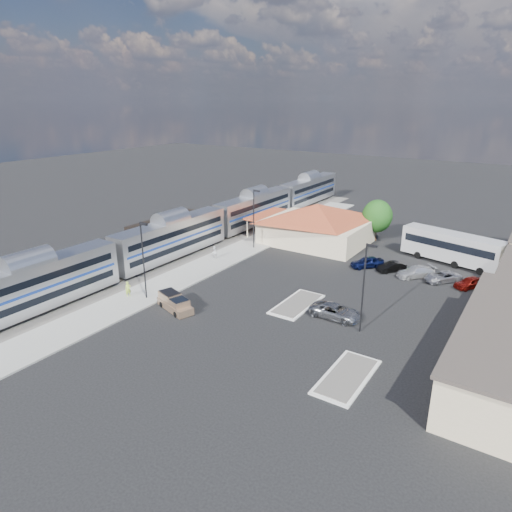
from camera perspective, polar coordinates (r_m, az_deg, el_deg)
The scene contains 23 objects.
ground at distance 50.96m, azimuth 0.10°, elevation -5.87°, with size 280.00×280.00×0.00m, color black.
railbed at distance 69.13m, azimuth -10.92°, elevation 0.66°, with size 16.00×100.00×0.12m, color #4C4944.
platform at distance 61.99m, azimuth -6.17°, elevation -1.23°, with size 5.50×92.00×0.18m, color gray.
passenger_train at distance 64.85m, azimuth -10.43°, elevation 2.07°, with size 3.00×104.00×5.55m.
freight_cars at distance 72.55m, azimuth -11.17°, elevation 3.07°, with size 2.80×46.00×4.00m.
station_depot at distance 71.80m, azimuth 7.56°, elevation 4.10°, with size 18.35×12.24×6.20m.
traffic_island_south at distance 50.65m, azimuth 5.16°, elevation -5.99°, with size 3.30×7.50×0.21m.
traffic_island_north at distance 39.07m, azimuth 11.31°, elevation -14.55°, with size 3.30×7.50×0.21m.
lamp_plat_s at distance 51.35m, azimuth -13.88°, elevation 0.16°, with size 1.08×0.25×9.00m.
lamp_plat_n at distance 67.52m, azimuth -0.22°, elevation 5.24°, with size 1.08×0.25×9.00m.
lamp_lot at distance 43.94m, azimuth 13.45°, elevation -3.05°, with size 1.08×0.25×9.00m.
tree_depot at distance 74.29m, azimuth 14.91°, elevation 4.83°, with size 4.71×4.71×6.63m.
pickup_truck at distance 49.72m, azimuth -10.08°, elevation -5.84°, with size 5.20×3.22×1.69m.
suv at distance 48.00m, azimuth 9.91°, elevation -6.84°, with size 2.47×5.36×1.49m, color gray.
coach_bus at distance 67.53m, azimuth 23.27°, elevation 1.13°, with size 13.69×6.11×4.30m.
person_a at distance 53.80m, azimuth -15.70°, elevation -3.99°, with size 0.65×0.42×1.78m, color #BBDF45.
person_b at distance 64.29m, azimuth -5.24°, elevation 0.47°, with size 0.86×0.67×1.77m, color white.
parked_car_a at distance 62.82m, azimuth 13.72°, elevation -0.76°, with size 1.79×4.45×1.52m, color #0B133B.
parked_car_b at distance 62.24m, azimuth 16.57°, elevation -1.32°, with size 1.36×3.90×1.29m, color black.
parked_car_c at distance 61.21m, azimuth 19.33°, elevation -1.89°, with size 2.02×4.96×1.44m, color silver.
parked_car_d at distance 60.94m, azimuth 22.29°, elevation -2.43°, with size 2.12×4.59×1.27m, color #92949A.
parked_car_e at distance 60.23m, azimuth 25.20°, elevation -3.04°, with size 1.63×4.05×1.38m, color maroon.
parked_car_f at distance 60.26m, azimuth 28.23°, elevation -3.49°, with size 1.50×4.30×1.42m, color black.
Camera 1 is at (25.25, -38.69, 21.51)m, focal length 32.00 mm.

